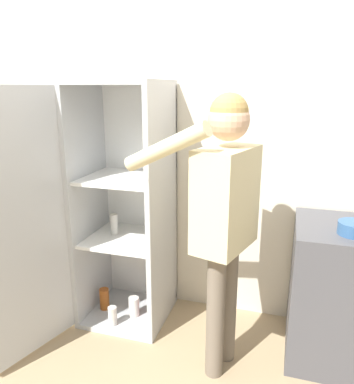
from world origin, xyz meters
name	(u,v)px	position (x,y,z in m)	size (l,w,h in m)	color
ground_plane	(120,374)	(0.00, 0.00, 0.00)	(12.00, 12.00, 0.00)	tan
wall_back	(167,151)	(0.00, 0.98, 1.27)	(7.00, 0.06, 2.55)	beige
refrigerator	(107,211)	(-0.32, 0.54, 0.89)	(0.84, 1.20, 1.80)	#B7BABC
person	(224,204)	(0.58, 0.28, 1.11)	(0.76, 0.56, 1.73)	#726656
counter	(347,294)	(1.35, 0.61, 0.46)	(0.71, 0.64, 0.92)	#4C4C51
bowl	(354,228)	(1.32, 0.49, 0.96)	(0.18, 0.18, 0.08)	#335B8E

